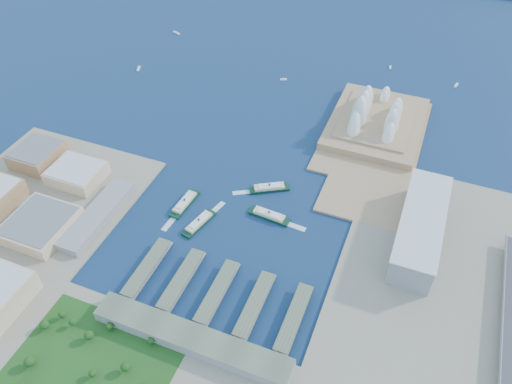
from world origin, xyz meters
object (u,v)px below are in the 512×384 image
at_px(toaster_building, 420,228).
at_px(ferry_d, 269,214).
at_px(ferry_a, 185,202).
at_px(ferry_b, 269,187).
at_px(ferry_c, 199,222).
at_px(opera_house, 379,109).

relative_size(toaster_building, ferry_d, 3.01).
height_order(ferry_a, ferry_b, ferry_a).
height_order(ferry_b, ferry_c, ferry_b).
bearing_deg(ferry_a, ferry_c, -32.42).
height_order(opera_house, ferry_a, opera_house).
distance_m(toaster_building, ferry_d, 174.27).
bearing_deg(ferry_b, ferry_c, -63.00).
distance_m(opera_house, ferry_c, 313.49).
bearing_deg(ferry_b, ferry_a, -84.03).
bearing_deg(ferry_c, toaster_building, -149.69).
distance_m(opera_house, ferry_d, 244.68).
xyz_separation_m(opera_house, toaster_building, (90.00, -200.00, -11.50)).
xyz_separation_m(opera_house, ferry_b, (-98.05, -183.66, -27.16)).
bearing_deg(toaster_building, opera_house, 114.23).
distance_m(opera_house, ferry_a, 311.07).
height_order(ferry_b, ferry_d, ferry_d).
distance_m(toaster_building, ferry_c, 254.85).
bearing_deg(ferry_a, ferry_b, 40.77).
bearing_deg(ferry_d, opera_house, -14.89).
bearing_deg(toaster_building, ferry_b, 175.03).
xyz_separation_m(ferry_b, ferry_c, (-56.00, -88.00, -0.08)).
height_order(opera_house, toaster_building, opera_house).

